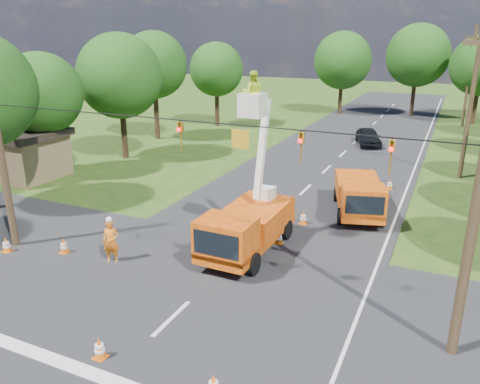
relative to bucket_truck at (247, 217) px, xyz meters
The scene contains 27 objects.
ground 14.37m from the bucket_truck, 90.88° to the left, with size 140.00×140.00×0.00m, color #244615.
road_main 14.37m from the bucket_truck, 90.88° to the left, with size 12.00×100.00×0.06m, color black.
road_cross 4.07m from the bucket_truck, 93.35° to the right, with size 56.00×10.00×0.07m, color black.
stop_bar 9.07m from the bucket_truck, 91.40° to the right, with size 9.00×0.45×0.02m, color silver.
edge_line 15.34m from the bucket_truck, 69.34° to the left, with size 0.12×90.00×0.02m, color silver.
bucket_truck is the anchor object (origin of this frame).
second_truck 7.43m from the bucket_truck, 62.12° to the left, with size 3.58×5.95×2.10m.
ground_worker 5.73m from the bucket_truck, 145.85° to the right, with size 0.68×0.45×1.87m, color #DC4812.
distant_car 23.45m from the bucket_truck, 87.58° to the left, with size 1.73×4.31×1.47m, color black.
traffic_cone_0 8.43m from the bucket_truck, 97.12° to the right, with size 0.38×0.38×0.71m.
traffic_cone_2 2.08m from the bucket_truck, 54.27° to the left, with size 0.38×0.38×0.71m.
traffic_cone_3 4.42m from the bucket_truck, 72.55° to the left, with size 0.38×0.38×0.71m.
traffic_cone_4 8.01m from the bucket_truck, 154.34° to the right, with size 0.38×0.38×0.71m.
traffic_cone_5 10.52m from the bucket_truck, 155.19° to the right, with size 0.38×0.38×0.71m.
traffic_cone_7 12.42m from the bucket_truck, 69.15° to the left, with size 0.38×0.38×0.71m.
pole_right_near 9.73m from the bucket_truck, 24.22° to the right, with size 1.80×0.30×10.00m.
pole_right_mid 18.59m from the bucket_truck, 63.03° to the left, with size 1.80×0.30×10.00m.
pole_right_far 37.37m from the bucket_truck, 77.14° to the left, with size 1.80×0.30×10.00m.
pole_left 10.80m from the bucket_truck, 159.03° to the right, with size 0.30×0.30×9.00m.
signal_span 6.01m from the bucket_truck, 61.73° to the right, with size 18.00×0.29×1.07m.
shed 18.71m from the bucket_truck, 166.79° to the left, with size 5.50×4.50×3.15m.
tree_left_c 17.94m from the bucket_truck, 162.49° to the left, with size 5.20×5.20×8.06m.
tree_left_d 19.47m from the bucket_truck, 143.47° to the left, with size 6.20×6.20×9.24m.
tree_left_e 25.44m from the bucket_truck, 132.96° to the left, with size 5.80×5.80×9.41m.
tree_left_f 30.54m from the bucket_truck, 119.75° to the left, with size 5.40×5.40×8.40m.
tree_far_a 39.88m from the bucket_truck, 97.57° to the left, with size 6.60×6.60×9.50m.
tree_far_b 41.69m from the bucket_truck, 86.14° to the left, with size 7.00×7.00×10.32m.
Camera 1 is at (7.65, -11.20, 8.97)m, focal length 35.00 mm.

